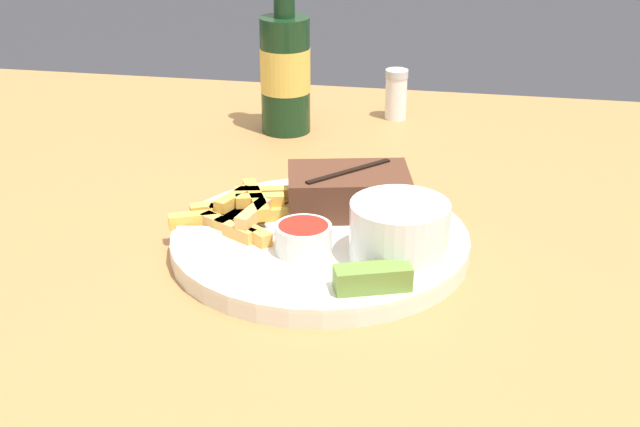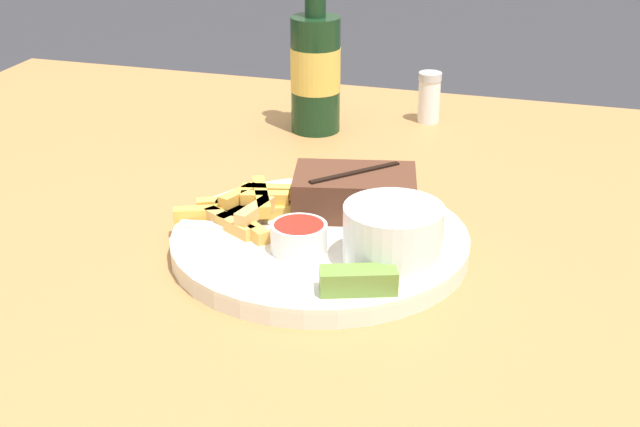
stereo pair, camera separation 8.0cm
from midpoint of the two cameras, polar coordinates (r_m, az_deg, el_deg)
The scene contains 10 objects.
dining_table at distance 0.85m, azimuth 2.70°, elevation -7.26°, with size 1.29×1.05×0.75m.
dinner_plate at distance 0.81m, azimuth 2.82°, elevation -1.93°, with size 0.27×0.27×0.02m.
steak_portion at distance 0.85m, azimuth 4.94°, elevation 1.30°, with size 0.13×0.10×0.04m.
fries_pile at distance 0.84m, azimuth -1.78°, elevation 0.34°, with size 0.12×0.11×0.02m.
coleslaw_cup at distance 0.75m, azimuth 7.76°, elevation -1.23°, with size 0.08×0.08×0.05m.
dipping_sauce_cup at distance 0.77m, azimuth 1.61°, elevation -1.52°, with size 0.05×0.05×0.03m.
pickle_spear at distance 0.71m, azimuth 5.70°, elevation -4.37°, with size 0.07×0.04×0.02m.
fork_utensil at distance 0.81m, azimuth -2.10°, elevation -0.96°, with size 0.13×0.03×0.00m.
beer_bottle at distance 1.10m, azimuth 1.81°, elevation 9.36°, with size 0.06×0.06×0.23m.
salt_shaker at distance 1.16m, azimuth 8.99°, elevation 7.34°, with size 0.03×0.03×0.07m.
Camera 2 is at (0.21, -0.70, 1.12)m, focal length 50.00 mm.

